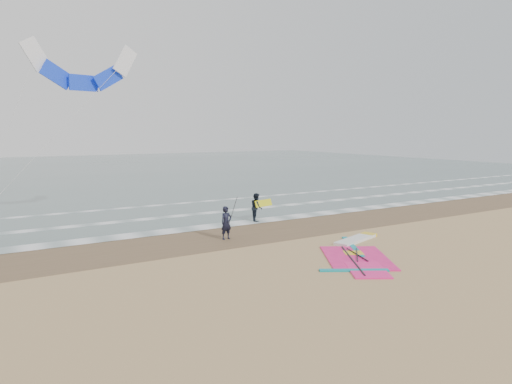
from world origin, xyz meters
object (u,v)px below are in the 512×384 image
person_walking (257,207)px  windsurf_rig (358,252)px  surf_kite (83,71)px  person_standing (226,223)px

person_walking → windsurf_rig: bearing=-154.1°
windsurf_rig → surf_kite: size_ratio=0.70×
person_walking → person_standing: bearing=155.8°
surf_kite → person_standing: bearing=-54.8°
person_standing → surf_kite: (-4.90, 6.93, 7.49)m
person_standing → person_walking: (3.49, 3.03, 0.02)m
windsurf_rig → person_walking: size_ratio=3.71×
surf_kite → windsurf_rig: bearing=-54.6°
windsurf_rig → surf_kite: (-8.54, 12.00, 8.25)m
windsurf_rig → person_walking: 8.14m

